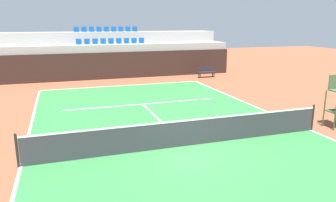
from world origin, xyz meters
name	(u,v)px	position (x,y,z in m)	size (l,w,h in m)	color
ground_plane	(187,146)	(0.00, 0.00, 0.00)	(80.00, 80.00, 0.00)	brown
court_surface	(187,146)	(0.00, 0.00, 0.01)	(11.00, 24.00, 0.01)	#2D7238
baseline_far	(123,86)	(0.00, 11.95, 0.01)	(11.00, 0.10, 0.00)	white
sideline_left	(21,167)	(-5.45, 0.00, 0.01)	(0.10, 24.00, 0.00)	white
sideline_right	(310,130)	(5.45, 0.00, 0.01)	(0.10, 24.00, 0.00)	white
service_line_far	(143,104)	(0.00, 6.40, 0.01)	(8.26, 0.10, 0.00)	white
centre_service_line	(160,121)	(0.00, 3.20, 0.01)	(0.10, 6.40, 0.00)	white
back_wall	(115,65)	(0.00, 15.12, 1.03)	(19.41, 0.30, 2.06)	black
stands_tier_lower	(112,60)	(0.00, 16.47, 1.31)	(19.41, 2.40, 2.62)	#9E9E99
stands_tier_upper	(108,52)	(0.00, 18.87, 1.76)	(19.41, 2.40, 3.51)	#9E9E99
seating_row_lower	(111,42)	(0.00, 16.57, 2.74)	(5.52, 0.44, 0.44)	#145193
seating_row_upper	(107,30)	(0.00, 18.97, 3.64)	(5.52, 0.44, 0.44)	#145193
tennis_net	(187,133)	(0.00, 0.00, 0.51)	(11.08, 0.08, 1.07)	black
player_bench	(206,71)	(7.01, 13.36, 0.51)	(1.50, 0.40, 0.85)	#232328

